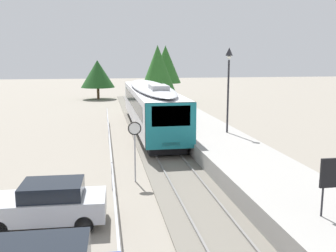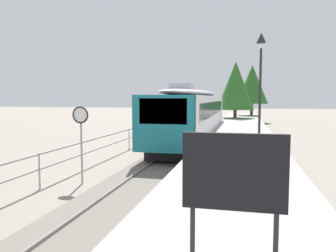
# 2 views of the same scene
# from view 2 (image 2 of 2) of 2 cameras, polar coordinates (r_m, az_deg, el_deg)

# --- Properties ---
(ground_plane) EXTENTS (160.00, 160.00, 0.00)m
(ground_plane) POSITION_cam_2_polar(r_m,az_deg,el_deg) (20.95, -5.04, -3.64)
(ground_plane) COLOR gray
(track_rails) EXTENTS (3.20, 60.00, 0.14)m
(track_rails) POSITION_cam_2_polar(r_m,az_deg,el_deg) (20.23, 3.09, -3.84)
(track_rails) COLOR #6B665B
(track_rails) RESTS_ON ground
(commuter_train) EXTENTS (2.82, 18.54, 3.74)m
(commuter_train) POSITION_cam_2_polar(r_m,az_deg,el_deg) (23.25, 4.49, 2.51)
(commuter_train) COLOR silver
(commuter_train) RESTS_ON track_rails
(station_platform) EXTENTS (3.90, 60.00, 0.90)m
(station_platform) POSITION_cam_2_polar(r_m,az_deg,el_deg) (19.88, 12.37, -2.89)
(station_platform) COLOR #999691
(station_platform) RESTS_ON ground
(platform_lamp_mid_platform) EXTENTS (0.34, 0.34, 5.35)m
(platform_lamp_mid_platform) POSITION_cam_2_polar(r_m,az_deg,el_deg) (16.91, 15.76, 9.87)
(platform_lamp_mid_platform) COLOR #232328
(platform_lamp_mid_platform) RESTS_ON station_platform
(platform_notice_board) EXTENTS (1.20, 0.08, 1.80)m
(platform_notice_board) POSITION_cam_2_polar(r_m,az_deg,el_deg) (3.92, 11.38, -8.70)
(platform_notice_board) COLOR #232328
(platform_notice_board) RESTS_ON station_platform
(speed_limit_sign) EXTENTS (0.61, 0.10, 2.81)m
(speed_limit_sign) POSITION_cam_2_polar(r_m,az_deg,el_deg) (12.10, -14.89, 0.09)
(speed_limit_sign) COLOR #9EA0A5
(speed_limit_sign) RESTS_ON ground
(carpark_fence) EXTENTS (0.06, 36.06, 1.25)m
(carpark_fence) POSITION_cam_2_polar(r_m,az_deg,el_deg) (11.99, -21.44, -5.99)
(carpark_fence) COLOR #9EA0A5
(carpark_fence) RESTS_ON ground
(tree_behind_carpark) EXTENTS (4.04, 4.04, 7.03)m
(tree_behind_carpark) POSITION_cam_2_polar(r_m,az_deg,el_deg) (36.64, 11.62, 6.86)
(tree_behind_carpark) COLOR brown
(tree_behind_carpark) RESTS_ON ground
(tree_behind_station_far) EXTENTS (3.97, 3.97, 7.18)m
(tree_behind_station_far) POSITION_cam_2_polar(r_m,az_deg,el_deg) (42.74, 14.37, 6.98)
(tree_behind_station_far) COLOR brown
(tree_behind_station_far) RESTS_ON ground
(tree_distant_left) EXTENTS (4.60, 4.60, 5.31)m
(tree_distant_left) POSITION_cam_2_polar(r_m,az_deg,el_deg) (47.51, 3.60, 5.30)
(tree_distant_left) COLOR brown
(tree_distant_left) RESTS_ON ground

